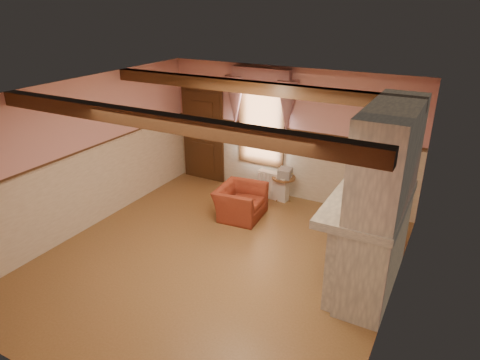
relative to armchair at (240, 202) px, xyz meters
The scene contains 26 objects.
floor 1.69m from the armchair, 76.28° to the right, with size 5.50×6.00×0.01m, color brown.
ceiling 2.99m from the armchair, 76.28° to the right, with size 5.50×6.00×0.01m, color silver.
wall_back 1.80m from the armchair, 74.06° to the left, with size 5.50×0.02×2.80m, color #D69496.
wall_front 4.76m from the armchair, 85.11° to the right, with size 5.50×0.02×2.80m, color #D69496.
wall_left 3.06m from the armchair, 145.52° to the right, with size 0.02×6.00×2.80m, color #D69496.
wall_right 3.70m from the armchair, 27.22° to the right, with size 0.02×6.00×2.80m, color #D69496.
wainscot 1.72m from the armchair, 76.28° to the right, with size 5.50×6.00×1.50m, color beige, non-canonical shape.
chair_rail 2.04m from the armchair, 76.28° to the right, with size 5.50×6.00×0.08m, color black, non-canonical shape.
firebox 2.61m from the armchair, 23.01° to the right, with size 0.20×0.95×0.90m, color black.
armchair is the anchor object (origin of this frame).
side_table 1.18m from the armchair, 66.78° to the left, with size 0.50×0.50×0.55m, color brown.
book_stack 1.22m from the armchair, 64.67° to the left, with size 0.26×0.32×0.20m, color #B7AD8C.
radiator 1.11m from the armchair, 78.23° to the left, with size 0.70×0.18×0.60m, color silver.
bowl 3.04m from the armchair, 20.63° to the right, with size 0.32×0.32×0.08m, color brown.
mantel_clock 2.93m from the armchair, ahead, with size 0.14×0.24×0.20m, color black.
oil_lamp 3.00m from the armchair, 14.34° to the right, with size 0.11×0.11×0.28m, color #D0863A.
candle_red 3.36m from the armchair, 32.80° to the right, with size 0.06×0.06×0.16m, color #9F1E13.
jar_yellow 3.12m from the armchair, 24.37° to the right, with size 0.06×0.06×0.12m, color yellow.
fireplace 3.19m from the armchair, 19.84° to the right, with size 0.85×2.00×2.80m, color gray.
mantel 3.02m from the armchair, 21.07° to the right, with size 1.05×2.05×0.12m, color gray.
overmantel_mirror 3.13m from the armchair, 22.51° to the right, with size 0.06×1.44×1.04m, color silver.
door 2.28m from the armchair, 142.20° to the left, with size 1.10×0.10×2.10m, color black.
window 1.91m from the armchair, 98.62° to the left, with size 1.06×0.08×2.02m, color white.
window_drapes 2.32m from the armchair, 99.23° to the left, with size 1.30×0.14×1.40m, color gray.
ceiling_beam_front 3.71m from the armchair, 82.02° to the right, with size 5.50×0.18×0.20m, color black.
ceiling_beam_back 2.45m from the armchair, 46.58° to the right, with size 5.50×0.18×0.20m, color black.
Camera 1 is at (3.24, -5.12, 4.06)m, focal length 32.00 mm.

